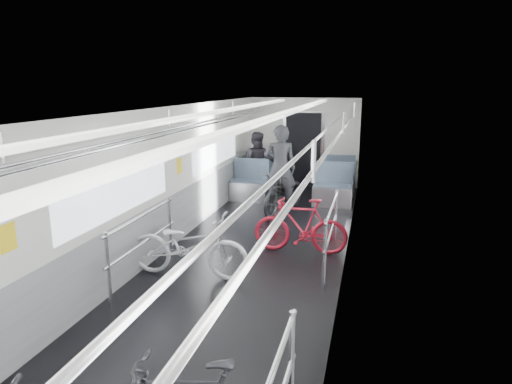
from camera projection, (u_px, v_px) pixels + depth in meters
The scene contains 6 objects.
car_shell at pixel (257, 185), 7.56m from camera, with size 3.02×14.01×2.41m.
bike_left_far at pixel (189, 246), 6.62m from camera, with size 0.63×1.81×0.95m, color #BCBDC2.
bike_right_far at pixel (301, 226), 7.56m from camera, with size 0.44×1.57×0.94m, color red.
bike_aisle at pixel (284, 192), 9.97m from camera, with size 0.60×1.72×0.91m, color black.
person_standing at pixel (280, 168), 9.97m from camera, with size 0.70×0.46×1.91m, color black.
person_seated at pixel (256, 163), 11.64m from camera, with size 0.77×0.60×1.59m, color #28252B.
Camera 1 is at (1.82, -5.38, 2.77)m, focal length 32.00 mm.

